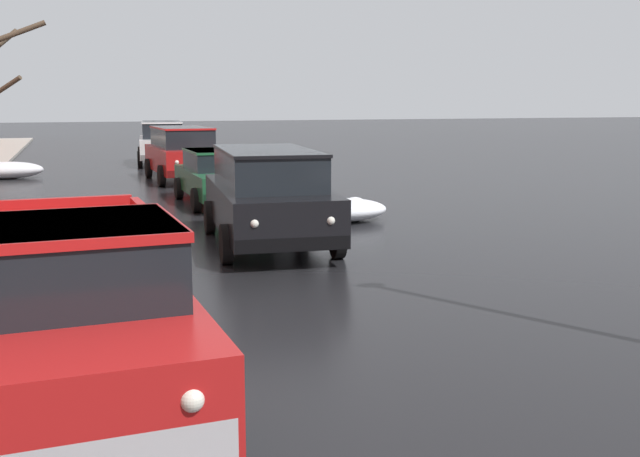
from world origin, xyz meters
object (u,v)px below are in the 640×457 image
Objects in this scene: suv_black_parked_kerbside_close at (267,193)px; suv_white_queued_behind_truck at (162,141)px; sedan_green_parked_kerbside_mid at (219,175)px; suv_red_parked_far_down_block at (182,152)px; pickup_truck_red_approaching_near_lane at (67,308)px.

suv_white_queued_behind_truck is at bearing 89.66° from suv_black_parked_kerbside_close.
sedan_green_parked_kerbside_mid is 12.85m from suv_white_queued_behind_truck.
sedan_green_parked_kerbside_mid is 0.89× the size of suv_white_queued_behind_truck.
suv_white_queued_behind_truck reaches higher than sedan_green_parked_kerbside_mid.
suv_black_parked_kerbside_close is at bearing -90.34° from suv_white_queued_behind_truck.
suv_red_parked_far_down_block is 0.97× the size of suv_white_queued_behind_truck.
pickup_truck_red_approaching_near_lane is 25.77m from suv_white_queued_behind_truck.
suv_black_parked_kerbside_close is 5.97m from sedan_green_parked_kerbside_mid.
suv_red_parked_far_down_block reaches higher than sedan_green_parked_kerbside_mid.
suv_black_parked_kerbside_close reaches higher than sedan_green_parked_kerbside_mid.
sedan_green_parked_kerbside_mid is at bearing -89.67° from suv_white_queued_behind_truck.
sedan_green_parked_kerbside_mid is at bearing 88.20° from suv_black_parked_kerbside_close.
pickup_truck_red_approaching_near_lane is 7.58m from suv_black_parked_kerbside_close.
pickup_truck_red_approaching_near_lane is 1.05× the size of suv_black_parked_kerbside_close.
suv_red_parked_far_down_block is (3.58, 18.63, 0.11)m from pickup_truck_red_approaching_near_lane.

